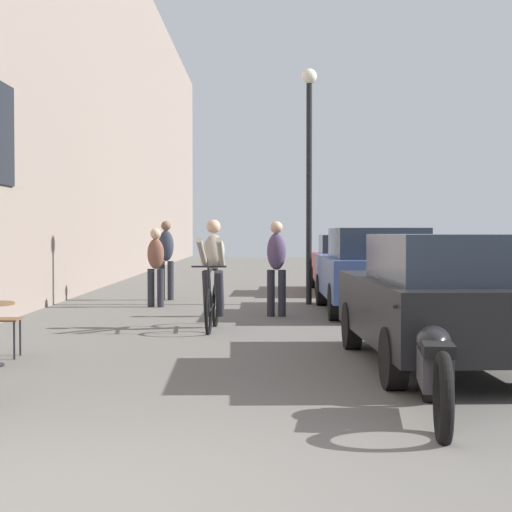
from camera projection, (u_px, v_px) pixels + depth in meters
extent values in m
plane|color=#5B5954|center=(59.00, 507.00, 4.56)|extent=(88.00, 88.00, 0.00)
cube|color=gray|center=(56.00, 57.00, 18.41)|extent=(0.50, 68.00, 10.80)
cube|color=black|center=(3.00, 134.00, 13.80)|extent=(0.04, 1.10, 1.70)
cylinder|color=black|center=(20.00, 337.00, 10.15)|extent=(0.02, 0.02, 0.45)
cylinder|color=black|center=(14.00, 341.00, 9.83)|extent=(0.02, 0.02, 0.45)
cube|color=brown|center=(3.00, 320.00, 9.97)|extent=(0.41, 0.41, 0.02)
torus|color=black|center=(209.00, 312.00, 12.28)|extent=(0.08, 0.71, 0.71)
torus|color=black|center=(216.00, 306.00, 13.32)|extent=(0.08, 0.71, 0.71)
cylinder|color=black|center=(215.00, 288.00, 13.23)|extent=(0.05, 0.22, 0.58)
cylinder|color=black|center=(212.00, 269.00, 12.72)|extent=(0.07, 0.83, 0.14)
cylinder|color=black|center=(209.00, 289.00, 12.29)|extent=(0.04, 0.09, 0.67)
cylinder|color=black|center=(212.00, 306.00, 12.82)|extent=(0.08, 1.00, 0.12)
cylinder|color=black|center=(209.00, 267.00, 12.31)|extent=(0.52, 0.05, 0.03)
ellipsoid|color=black|center=(214.00, 269.00, 13.13)|extent=(0.12, 0.24, 0.06)
ellipsoid|color=#9E9384|center=(214.00, 252.00, 13.04)|extent=(0.35, 0.36, 0.59)
sphere|color=tan|center=(214.00, 227.00, 12.99)|extent=(0.22, 0.22, 0.22)
cylinder|color=#26262D|center=(220.00, 294.00, 12.98)|extent=(0.15, 0.40, 0.75)
cylinder|color=#26262D|center=(207.00, 294.00, 12.99)|extent=(0.15, 0.40, 0.75)
cylinder|color=#9E9384|center=(221.00, 253.00, 12.64)|extent=(0.11, 0.75, 0.48)
cylinder|color=#9E9384|center=(202.00, 253.00, 12.66)|extent=(0.14, 0.75, 0.48)
cylinder|color=#26262D|center=(271.00, 293.00, 14.84)|extent=(0.14, 0.14, 0.84)
cylinder|color=#26262D|center=(282.00, 293.00, 14.82)|extent=(0.14, 0.14, 0.84)
ellipsoid|color=#4C3D5B|center=(276.00, 251.00, 14.81)|extent=(0.36, 0.26, 0.66)
sphere|color=tan|center=(276.00, 227.00, 14.79)|extent=(0.22, 0.22, 0.22)
cylinder|color=#26262D|center=(151.00, 288.00, 16.69)|extent=(0.14, 0.14, 0.77)
cylinder|color=#26262D|center=(161.00, 288.00, 16.66)|extent=(0.14, 0.14, 0.77)
ellipsoid|color=brown|center=(156.00, 254.00, 16.66)|extent=(0.37, 0.28, 0.61)
sphere|color=tan|center=(156.00, 234.00, 16.64)|extent=(0.22, 0.22, 0.22)
cylinder|color=#26262D|center=(171.00, 281.00, 18.39)|extent=(0.14, 0.14, 0.87)
cylinder|color=#26262D|center=(162.00, 281.00, 18.39)|extent=(0.14, 0.14, 0.87)
ellipsoid|color=#2D3342|center=(166.00, 246.00, 18.36)|extent=(0.34, 0.24, 0.69)
sphere|color=brown|center=(166.00, 226.00, 18.35)|extent=(0.22, 0.22, 0.22)
cylinder|color=black|center=(309.00, 194.00, 17.23)|extent=(0.12, 0.12, 4.60)
sphere|color=silver|center=(309.00, 76.00, 17.16)|extent=(0.32, 0.32, 0.32)
cube|color=black|center=(439.00, 309.00, 9.35)|extent=(1.88, 4.25, 0.68)
cube|color=#283342|center=(452.00, 258.00, 8.83)|extent=(1.54, 2.31, 0.51)
cylinder|color=black|center=(352.00, 326.00, 10.72)|extent=(0.22, 0.61, 0.60)
cylinder|color=black|center=(473.00, 325.00, 10.76)|extent=(0.22, 0.61, 0.60)
cylinder|color=black|center=(394.00, 358.00, 7.95)|extent=(0.22, 0.61, 0.60)
cube|color=#384C84|center=(372.00, 276.00, 15.58)|extent=(1.86, 4.46, 0.72)
cube|color=#283342|center=(376.00, 243.00, 15.02)|extent=(1.56, 2.41, 0.54)
cylinder|color=black|center=(322.00, 290.00, 17.06)|extent=(0.21, 0.64, 0.64)
cylinder|color=black|center=(403.00, 290.00, 17.05)|extent=(0.21, 0.64, 0.64)
cylinder|color=black|center=(335.00, 302.00, 14.12)|extent=(0.21, 0.64, 0.64)
cylinder|color=black|center=(433.00, 302.00, 14.12)|extent=(0.21, 0.64, 0.64)
cube|color=maroon|center=(347.00, 267.00, 20.90)|extent=(1.79, 4.09, 0.66)
cube|color=#283342|center=(349.00, 245.00, 20.40)|extent=(1.47, 2.22, 0.49)
cylinder|color=black|center=(315.00, 277.00, 22.27)|extent=(0.20, 0.59, 0.58)
cylinder|color=black|center=(372.00, 277.00, 22.22)|extent=(0.20, 0.59, 0.58)
cylinder|color=black|center=(319.00, 283.00, 19.60)|extent=(0.20, 0.59, 0.58)
cylinder|color=black|center=(384.00, 284.00, 19.55)|extent=(0.20, 0.59, 0.58)
torus|color=black|center=(427.00, 367.00, 7.47)|extent=(0.17, 0.70, 0.69)
torus|color=black|center=(443.00, 399.00, 6.03)|extent=(0.18, 0.71, 0.70)
cube|color=#333338|center=(434.00, 369.00, 6.75)|extent=(0.33, 0.78, 0.28)
ellipsoid|color=black|center=(434.00, 340.00, 6.84)|extent=(0.34, 0.55, 0.24)
cube|color=black|center=(438.00, 349.00, 6.47)|extent=(0.29, 0.47, 0.10)
cylinder|color=black|center=(429.00, 307.00, 7.36)|extent=(0.62, 0.10, 0.03)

